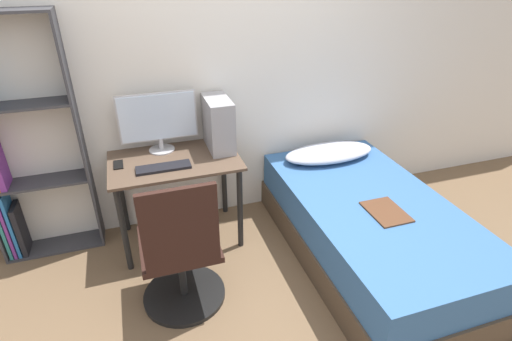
{
  "coord_description": "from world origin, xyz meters",
  "views": [
    {
      "loc": [
        -0.66,
        -1.66,
        2.09
      ],
      "look_at": [
        0.1,
        0.66,
        0.75
      ],
      "focal_mm": 28.0,
      "sensor_mm": 36.0,
      "label": 1
    }
  ],
  "objects_px": {
    "office_chair": "(181,259)",
    "monitor": "(158,120)",
    "keyboard": "(164,167)",
    "pc_tower": "(218,124)",
    "bookshelf": "(6,149)",
    "bed": "(369,229)"
  },
  "relations": [
    {
      "from": "office_chair",
      "to": "bed",
      "type": "relative_size",
      "value": 0.51
    },
    {
      "from": "bookshelf",
      "to": "office_chair",
      "type": "distance_m",
      "value": 1.47
    },
    {
      "from": "bookshelf",
      "to": "monitor",
      "type": "relative_size",
      "value": 3.05
    },
    {
      "from": "bookshelf",
      "to": "bed",
      "type": "xyz_separation_m",
      "value": [
        2.45,
        -0.86,
        -0.65
      ]
    },
    {
      "from": "office_chair",
      "to": "monitor",
      "type": "xyz_separation_m",
      "value": [
        0.02,
        0.92,
        0.6
      ]
    },
    {
      "from": "office_chair",
      "to": "bookshelf",
      "type": "bearing_deg",
      "value": 138.32
    },
    {
      "from": "bookshelf",
      "to": "monitor",
      "type": "bearing_deg",
      "value": 0.09
    },
    {
      "from": "keyboard",
      "to": "pc_tower",
      "type": "xyz_separation_m",
      "value": [
        0.46,
        0.22,
        0.19
      ]
    },
    {
      "from": "office_chair",
      "to": "monitor",
      "type": "distance_m",
      "value": 1.1
    },
    {
      "from": "keyboard",
      "to": "office_chair",
      "type": "bearing_deg",
      "value": -89.74
    },
    {
      "from": "bookshelf",
      "to": "keyboard",
      "type": "xyz_separation_m",
      "value": [
        1.03,
        -0.31,
        -0.16
      ]
    },
    {
      "from": "bed",
      "to": "keyboard",
      "type": "distance_m",
      "value": 1.6
    },
    {
      "from": "monitor",
      "to": "pc_tower",
      "type": "bearing_deg",
      "value": -12.21
    },
    {
      "from": "monitor",
      "to": "keyboard",
      "type": "distance_m",
      "value": 0.4
    },
    {
      "from": "bed",
      "to": "keyboard",
      "type": "relative_size",
      "value": 5.03
    },
    {
      "from": "bookshelf",
      "to": "pc_tower",
      "type": "height_order",
      "value": "bookshelf"
    },
    {
      "from": "pc_tower",
      "to": "bed",
      "type": "bearing_deg",
      "value": -38.73
    },
    {
      "from": "bed",
      "to": "pc_tower",
      "type": "bearing_deg",
      "value": 141.27
    },
    {
      "from": "office_chair",
      "to": "monitor",
      "type": "relative_size",
      "value": 1.7
    },
    {
      "from": "office_chair",
      "to": "keyboard",
      "type": "xyz_separation_m",
      "value": [
        -0.0,
        0.6,
        0.36
      ]
    },
    {
      "from": "keyboard",
      "to": "bed",
      "type": "bearing_deg",
      "value": -21.13
    },
    {
      "from": "keyboard",
      "to": "pc_tower",
      "type": "relative_size",
      "value": 0.96
    }
  ]
}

